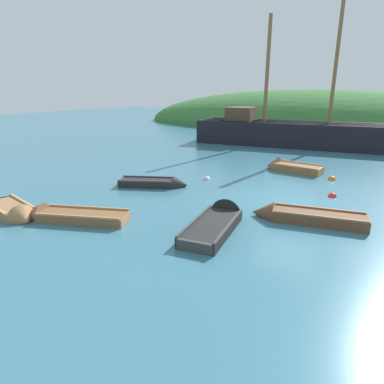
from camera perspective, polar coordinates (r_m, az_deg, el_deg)
The scene contains 13 objects.
ground_plane at distance 14.35m, azimuth 16.47°, elevation -1.68°, with size 120.00×120.00×0.00m, color teal.
shore_hill at distance 46.01m, azimuth 19.29°, elevation 10.69°, with size 46.97×19.39×9.10m, color #387033.
sailing_ship at distance 29.24m, azimuth 16.42°, elevation 9.17°, with size 18.35×5.64×11.89m.
rowboat_outer_right at distance 19.88m, azimuth 16.45°, elevation 3.93°, with size 3.28×1.55×1.17m.
rowboat_outer_left at distance 11.45m, azimuth 4.56°, elevation -5.24°, with size 1.69×3.89×1.17m.
rowboat_portside at distance 16.08m, azimuth -6.04°, elevation 1.36°, with size 3.40×2.21×0.90m.
rowboat_near_dock at distance 12.72m, azimuth -20.67°, elevation -4.06°, with size 4.01×2.33×0.96m.
rowboat_center at distance 13.93m, azimuth -28.32°, elevation -3.19°, with size 3.06×1.65×0.99m.
rowboat_far at distance 12.41m, azimuth 18.49°, elevation -4.20°, with size 3.99×1.64×0.91m.
buoy_orange at distance 18.68m, azimuth 22.93°, elevation 1.98°, with size 0.40×0.40×0.40m, color orange.
buoy_yellow at distance 21.96m, azimuth 15.73°, elevation 4.81°, with size 0.31×0.31×0.31m, color yellow.
buoy_white at distance 17.25m, azimuth 2.60°, elevation 2.17°, with size 0.35×0.35×0.35m, color white.
buoy_red at distance 15.72m, azimuth 23.02°, elevation -0.73°, with size 0.36×0.36×0.36m, color red.
Camera 1 is at (3.07, -13.28, 4.47)m, focal length 30.93 mm.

